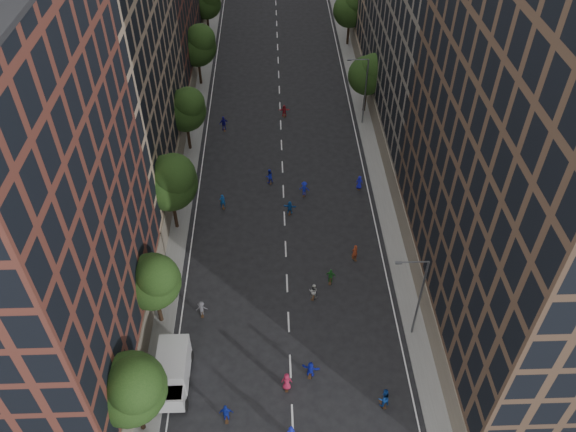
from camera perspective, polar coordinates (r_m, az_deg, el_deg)
The scene contains 32 objects.
ground at distance 69.55m, azimuth -0.65°, elevation 7.00°, with size 240.00×240.00×0.00m, color black.
sidewalk_left at distance 76.54m, azimuth -9.95°, elevation 10.02°, with size 4.00×105.00×0.15m, color slate.
sidewalk_right at distance 76.86m, azimuth 8.34°, elevation 10.36°, with size 4.00×105.00×0.15m, color slate.
bldg_left_a at distance 41.57m, azimuth -26.98°, elevation -0.45°, with size 14.00×22.00×30.00m, color #532820.
bldg_left_b at distance 59.50m, azimuth -20.16°, elevation 16.89°, with size 14.00×26.00×34.00m, color #947A60.
bldg_right_a at distance 43.60m, azimuth 26.04°, elevation 7.10°, with size 14.00×30.00×36.00m, color #4C3729.
tree_left_0 at distance 41.17m, azimuth -15.64°, elevation -16.45°, with size 5.20×5.20×8.83m.
tree_left_1 at distance 47.29m, azimuth -13.51°, elevation -6.35°, with size 4.80×4.80×8.21m.
tree_left_2 at distance 55.29m, azimuth -11.84°, elevation 3.55°, with size 5.60×5.60×9.45m.
tree_left_3 at distance 66.98m, azimuth -10.32°, elevation 10.71°, with size 5.00×5.00×8.58m.
tree_left_4 at distance 80.83m, azimuth -9.14°, elevation 16.83°, with size 5.40×5.40×9.08m.
tree_left_5 at distance 95.63m, azimuth -8.24°, elevation 20.74°, with size 4.80×4.80×8.33m.
tree_right_a at distance 74.31m, azimuth 8.25°, elevation 14.15°, with size 5.00×5.00×8.39m.
tree_right_b at distance 92.11m, azimuth 6.46°, elevation 20.23°, with size 5.20×5.20×8.83m.
streetlamp_near at distance 46.71m, azimuth 13.06°, elevation -7.76°, with size 2.64×0.22×9.06m.
streetlamp_far at distance 71.90m, azimuth 7.72°, elevation 12.76°, with size 2.64×0.22×9.06m.
cargo_van at distance 46.54m, azimuth -11.65°, elevation -15.25°, with size 2.56×5.45×2.89m.
skater_2 at distance 45.71m, azimuth 9.71°, elevation -17.78°, with size 0.95×0.74×1.95m, color #123B93.
skater_4 at distance 44.84m, azimuth -6.30°, elevation -19.28°, with size 1.07×0.44×1.82m, color navy.
skater_5 at distance 46.65m, azimuth 2.30°, elevation -15.32°, with size 1.50×0.48×1.61m, color #141FA5.
skater_6 at distance 45.93m, azimuth -0.13°, elevation -16.48°, with size 0.87×0.57×1.78m, color maroon.
skater_7 at distance 55.01m, azimuth 6.79°, elevation -3.69°, with size 0.64×0.42×1.75m, color maroon.
skater_8 at distance 51.44m, azimuth 2.59°, elevation -7.66°, with size 0.80×0.62×1.65m, color #ACADA9.
skater_9 at distance 50.76m, azimuth -8.78°, elevation -9.29°, with size 1.03×0.59×1.60m, color #48474D.
skater_10 at distance 52.76m, azimuth 4.37°, elevation -6.12°, with size 0.95×0.40×1.63m, color #1C5E1F.
skater_11 at distance 59.55m, azimuth 0.18°, elevation 0.84°, with size 1.39×0.44×1.50m, color #134BA1.
skater_12 at distance 63.21m, azimuth 7.25°, elevation 3.38°, with size 0.79×0.51×1.62m, color #1617B5.
skater_13 at distance 60.60m, azimuth -6.67°, elevation 1.49°, with size 0.62×0.41×1.71m, color #114591.
skater_14 at distance 63.51m, azimuth -1.92°, elevation 4.03°, with size 0.85×0.66×1.75m, color #141EA6.
skater_15 at distance 61.80m, azimuth 1.66°, elevation 2.78°, with size 1.12×0.65×1.74m, color #131DA2.
skater_16 at distance 72.56m, azimuth -6.52°, elevation 9.29°, with size 1.14×0.47×1.94m, color #1C13A0.
skater_17 at distance 75.02m, azimuth -0.39°, elevation 10.61°, with size 1.46×0.46×1.57m, color #A41B27.
Camera 1 is at (-1.01, -16.77, 40.16)m, focal length 35.00 mm.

